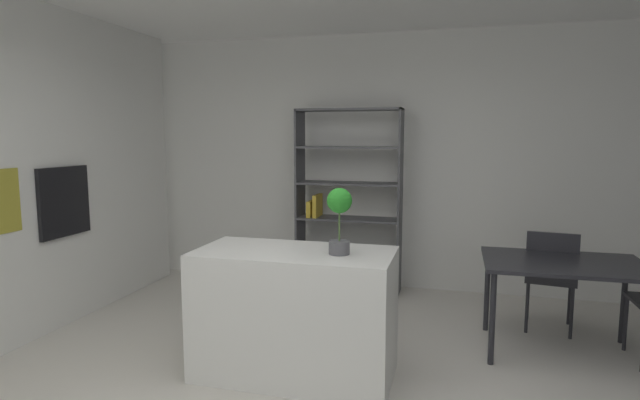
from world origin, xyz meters
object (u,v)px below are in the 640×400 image
kitchen_island (295,313)px  dining_table (564,271)px  built_in_oven (64,201)px  open_bookshelf (345,204)px  potted_plant_on_island (339,213)px  dining_chair_far (551,272)px

kitchen_island → dining_table: size_ratio=1.16×
built_in_oven → kitchen_island: 2.40m
built_in_oven → open_bookshelf: open_bookshelf is taller
potted_plant_on_island → dining_table: size_ratio=0.38×
kitchen_island → dining_chair_far: size_ratio=1.54×
open_bookshelf → potted_plant_on_island: bearing=-78.9°
open_bookshelf → dining_table: 2.34m
potted_plant_on_island → dining_table: 1.88m
potted_plant_on_island → built_in_oven: bearing=170.6°
potted_plant_on_island → open_bookshelf: bearing=101.1°
open_bookshelf → dining_table: size_ratio=1.67×
kitchen_island → open_bookshelf: (-0.09, 2.07, 0.50)m
open_bookshelf → dining_table: (1.99, -1.19, -0.29)m
built_in_oven → kitchen_island: bearing=-10.3°
open_bookshelf → dining_chair_far: open_bookshelf is taller
potted_plant_on_island → dining_table: (1.57, 0.89, -0.52)m
potted_plant_on_island → dining_table: potted_plant_on_island is taller
dining_table → kitchen_island: bearing=-155.2°
kitchen_island → dining_chair_far: kitchen_island is taller
built_in_oven → dining_table: bearing=6.3°
kitchen_island → dining_chair_far: bearing=34.9°
dining_table → dining_chair_far: 0.46m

